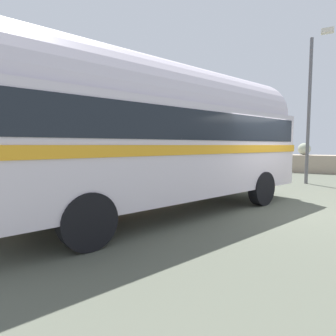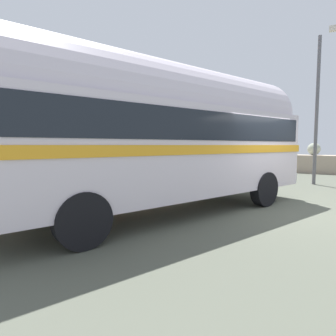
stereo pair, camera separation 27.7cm
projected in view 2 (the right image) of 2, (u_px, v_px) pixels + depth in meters
ground at (276, 210)px, 7.33m from camera, size 32.00×26.00×0.02m
breakwater at (314, 163)px, 17.26m from camera, size 31.36×1.90×2.08m
vintage_coach at (167, 132)px, 6.86m from camera, size 5.20×8.88×3.70m
second_coach at (42, 136)px, 9.68m from camera, size 5.12×8.89×3.70m
lamp_post at (319, 102)px, 11.63m from camera, size 0.86×0.98×6.29m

